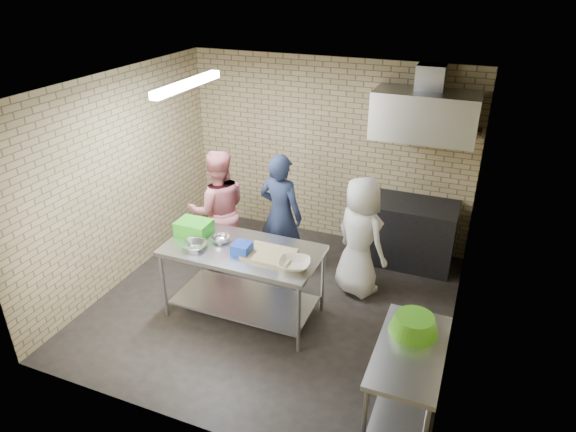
# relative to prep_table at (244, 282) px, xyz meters

# --- Properties ---
(floor) EXTENTS (4.20, 4.20, 0.00)m
(floor) POSITION_rel_prep_table_xyz_m (0.26, 0.30, -0.45)
(floor) COLOR black
(floor) RESTS_ON ground
(ceiling) EXTENTS (4.20, 4.20, 0.00)m
(ceiling) POSITION_rel_prep_table_xyz_m (0.26, 0.30, 2.25)
(ceiling) COLOR black
(ceiling) RESTS_ON ground
(back_wall) EXTENTS (4.20, 0.06, 2.70)m
(back_wall) POSITION_rel_prep_table_xyz_m (0.26, 2.30, 0.90)
(back_wall) COLOR tan
(back_wall) RESTS_ON ground
(front_wall) EXTENTS (4.20, 0.06, 2.70)m
(front_wall) POSITION_rel_prep_table_xyz_m (0.26, -1.70, 0.90)
(front_wall) COLOR tan
(front_wall) RESTS_ON ground
(left_wall) EXTENTS (0.06, 4.00, 2.70)m
(left_wall) POSITION_rel_prep_table_xyz_m (-1.84, 0.30, 0.90)
(left_wall) COLOR tan
(left_wall) RESTS_ON ground
(right_wall) EXTENTS (0.06, 4.00, 2.70)m
(right_wall) POSITION_rel_prep_table_xyz_m (2.36, 0.30, 0.90)
(right_wall) COLOR tan
(right_wall) RESTS_ON ground
(prep_table) EXTENTS (1.80, 0.90, 0.90)m
(prep_table) POSITION_rel_prep_table_xyz_m (0.00, 0.00, 0.00)
(prep_table) COLOR silver
(prep_table) RESTS_ON floor
(side_counter) EXTENTS (0.60, 1.20, 0.75)m
(side_counter) POSITION_rel_prep_table_xyz_m (2.06, -0.80, -0.07)
(side_counter) COLOR silver
(side_counter) RESTS_ON floor
(stove) EXTENTS (1.20, 0.70, 0.90)m
(stove) POSITION_rel_prep_table_xyz_m (1.61, 1.95, 0.00)
(stove) COLOR black
(stove) RESTS_ON floor
(range_hood) EXTENTS (1.30, 0.60, 0.60)m
(range_hood) POSITION_rel_prep_table_xyz_m (1.61, 2.00, 1.65)
(range_hood) COLOR silver
(range_hood) RESTS_ON back_wall
(hood_duct) EXTENTS (0.35, 0.30, 0.30)m
(hood_duct) POSITION_rel_prep_table_xyz_m (1.61, 2.15, 2.10)
(hood_duct) COLOR #A5A8AD
(hood_duct) RESTS_ON back_wall
(wall_shelf) EXTENTS (0.80, 0.20, 0.04)m
(wall_shelf) POSITION_rel_prep_table_xyz_m (1.91, 2.19, 1.47)
(wall_shelf) COLOR #3F2B19
(wall_shelf) RESTS_ON back_wall
(fluorescent_fixture) EXTENTS (0.10, 1.25, 0.08)m
(fluorescent_fixture) POSITION_rel_prep_table_xyz_m (-0.74, 0.30, 2.19)
(fluorescent_fixture) COLOR white
(fluorescent_fixture) RESTS_ON ceiling
(green_crate) EXTENTS (0.40, 0.30, 0.16)m
(green_crate) POSITION_rel_prep_table_xyz_m (-0.70, 0.12, 0.53)
(green_crate) COLOR green
(green_crate) RESTS_ON prep_table
(blue_tub) EXTENTS (0.20, 0.20, 0.13)m
(blue_tub) POSITION_rel_prep_table_xyz_m (0.05, -0.10, 0.51)
(blue_tub) COLOR #183DB7
(blue_tub) RESTS_ON prep_table
(cutting_board) EXTENTS (0.55, 0.42, 0.03)m
(cutting_board) POSITION_rel_prep_table_xyz_m (0.35, -0.02, 0.46)
(cutting_board) COLOR tan
(cutting_board) RESTS_ON prep_table
(mixing_bowl_a) EXTENTS (0.33, 0.33, 0.07)m
(mixing_bowl_a) POSITION_rel_prep_table_xyz_m (-0.50, -0.20, 0.48)
(mixing_bowl_a) COLOR silver
(mixing_bowl_a) RESTS_ON prep_table
(mixing_bowl_b) EXTENTS (0.25, 0.25, 0.07)m
(mixing_bowl_b) POSITION_rel_prep_table_xyz_m (-0.30, 0.05, 0.48)
(mixing_bowl_b) COLOR silver
(mixing_bowl_b) RESTS_ON prep_table
(ceramic_bowl) EXTENTS (0.40, 0.40, 0.08)m
(ceramic_bowl) POSITION_rel_prep_table_xyz_m (0.70, -0.15, 0.49)
(ceramic_bowl) COLOR beige
(ceramic_bowl) RESTS_ON prep_table
(green_basin) EXTENTS (0.46, 0.46, 0.17)m
(green_basin) POSITION_rel_prep_table_xyz_m (2.04, -0.55, 0.39)
(green_basin) COLOR #59C626
(green_basin) RESTS_ON side_counter
(bottle_green) EXTENTS (0.06, 0.06, 0.15)m
(bottle_green) POSITION_rel_prep_table_xyz_m (2.06, 2.19, 1.57)
(bottle_green) COLOR green
(bottle_green) RESTS_ON wall_shelf
(man_navy) EXTENTS (0.67, 0.49, 1.69)m
(man_navy) POSITION_rel_prep_table_xyz_m (0.03, 1.06, 0.40)
(man_navy) COLOR #141733
(man_navy) RESTS_ON floor
(woman_pink) EXTENTS (1.04, 0.99, 1.69)m
(woman_pink) POSITION_rel_prep_table_xyz_m (-0.80, 0.89, 0.39)
(woman_pink) COLOR #D37079
(woman_pink) RESTS_ON floor
(woman_white) EXTENTS (0.91, 0.83, 1.56)m
(woman_white) POSITION_rel_prep_table_xyz_m (1.13, 0.98, 0.33)
(woman_white) COLOR white
(woman_white) RESTS_ON floor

